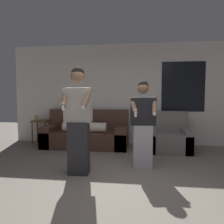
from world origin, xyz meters
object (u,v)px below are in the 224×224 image
Objects in this scene: couch at (86,134)px; side_table at (41,125)px; person_left at (78,120)px; person_right at (143,125)px; armchair at (168,138)px.

side_table is at bearing 169.90° from couch.
person_left reaches higher than person_right.
armchair is at bearing 47.38° from person_left.
side_table is at bearing 127.93° from person_left.
person_left is at bearing -79.46° from couch.
side_table is 0.44× the size of person_left.
person_left is (1.73, -2.22, 0.40)m from side_table.
person_right is at bearing 24.49° from person_left.
armchair is 3.45m from side_table.
person_right is (2.80, -1.74, 0.28)m from side_table.
person_right is (1.07, 0.49, -0.12)m from person_left.
person_right is at bearing -46.15° from couch.
side_table is 0.49× the size of person_right.
person_right is at bearing -114.64° from armchair.
person_left reaches higher than armchair.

